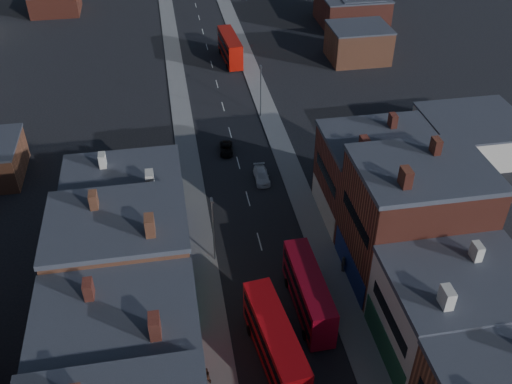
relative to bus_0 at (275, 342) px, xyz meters
name	(u,v)px	position (x,y,z in m)	size (l,w,h in m)	color
pavement_west	(188,159)	(-5.00, 33.87, -2.52)	(3.00, 200.00, 0.12)	gray
pavement_east	(283,150)	(8.00, 33.87, -2.52)	(3.00, 200.00, 0.12)	gray
lamp_post_2	(213,226)	(-3.70, 13.87, 2.12)	(0.25, 0.70, 8.12)	slate
lamp_post_3	(261,88)	(6.70, 43.87, 2.12)	(0.25, 0.70, 8.12)	slate
bus_0	(275,342)	(0.00, 0.00, 0.00)	(3.90, 11.30, 4.78)	#BB0A10
bus_1	(308,292)	(4.31, 5.39, -0.13)	(2.89, 10.57, 4.54)	#A1091D
bus_2	(230,47)	(5.00, 64.88, -0.06)	(3.24, 10.95, 4.67)	#A71007
car_2	(226,149)	(0.30, 34.79, -2.05)	(1.77, 3.84, 1.07)	black
car_3	(262,176)	(3.86, 27.56, -1.95)	(1.76, 4.33, 1.26)	white
ped_1	(206,376)	(-6.20, -1.22, -1.55)	(0.89, 0.49, 1.82)	#42261A
ped_3	(343,264)	(9.20, 9.83, -1.52)	(1.11, 0.50, 1.89)	#625B54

